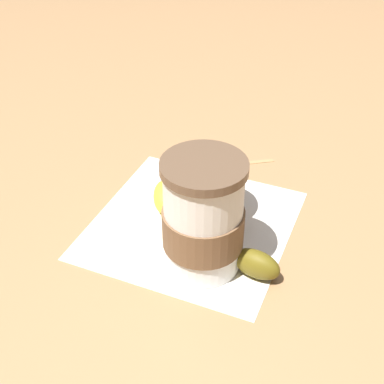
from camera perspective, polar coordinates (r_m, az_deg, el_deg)
ground_plane at (r=0.67m, az=-0.00°, el=-3.50°), size 3.00×3.00×0.00m
paper_napkin at (r=0.67m, az=-0.00°, el=-3.46°), size 0.28×0.28×0.00m
coffee_cup at (r=0.58m, az=1.20°, el=-2.84°), size 0.09×0.09×0.14m
muffin at (r=0.65m, az=1.79°, el=1.49°), size 0.08×0.08×0.10m
banana at (r=0.63m, az=0.86°, el=-4.28°), size 0.21×0.10×0.03m
wooden_stirrer at (r=0.78m, az=4.84°, el=3.02°), size 0.08×0.08×0.00m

